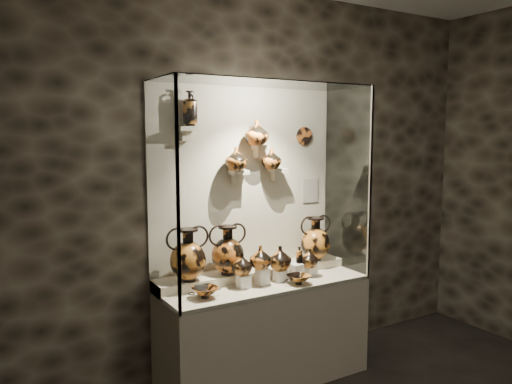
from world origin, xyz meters
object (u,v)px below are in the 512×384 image
ovoid_vase_c (271,159)px  kylix_right (299,278)px  jug_b (260,257)px  lekythos_tall (190,106)px  lekythos_small (299,254)px  ovoid_vase_a (236,159)px  jug_c (280,258)px  jug_e (309,258)px  amphora_left (188,254)px  amphora_mid (228,250)px  jug_a (242,264)px  kylix_left (205,291)px  amphora_right (315,238)px  ovoid_vase_b (257,133)px

ovoid_vase_c → kylix_right: bearing=-76.5°
jug_b → lekythos_tall: (-0.45, 0.28, 1.17)m
lekythos_small → ovoid_vase_a: size_ratio=0.82×
jug_c → jug_e: jug_c is taller
amphora_left → amphora_mid: 0.34m
jug_a → kylix_right: jug_a is taller
kylix_left → ovoid_vase_c: ovoid_vase_c is taller
amphora_left → jug_b: amphora_left is taller
jug_e → kylix_right: bearing=-143.0°
amphora_mid → kylix_left: (-0.32, -0.25, -0.22)m
lekythos_tall → ovoid_vase_a: 0.56m
ovoid_vase_a → jug_e: bearing=-5.9°
amphora_right → jug_a: 0.86m
kylix_left → lekythos_tall: lekythos_tall is taller
jug_e → lekythos_tall: size_ratio=0.52×
lekythos_small → kylix_left: (-0.89, -0.08, -0.15)m
jug_a → ovoid_vase_b: 1.07m
lekythos_small → ovoid_vase_b: size_ratio=0.75×
jug_b → lekythos_tall: size_ratio=0.61×
jug_b → kylix_left: jug_b is taller
amphora_left → ovoid_vase_c: size_ratio=2.34×
jug_c → ovoid_vase_b: size_ratio=0.95×
jug_b → amphora_left: bearing=161.7°
ovoid_vase_c → amphora_mid: bearing=-157.9°
amphora_right → ovoid_vase_c: ovoid_vase_c is taller
jug_b → lekythos_small: (0.38, 0.02, -0.02)m
ovoid_vase_a → amphora_mid: bearing=-129.6°
jug_a → jug_c: size_ratio=0.86×
ovoid_vase_c → kylix_left: bearing=-144.6°
jug_c → ovoid_vase_b: bearing=126.0°
amphora_mid → amphora_right: (0.87, 0.00, -0.00)m
jug_b → kylix_left: size_ratio=0.75×
jug_c → ovoid_vase_b: 1.03m
kylix_left → ovoid_vase_a: size_ratio=1.29×
ovoid_vase_b → amphora_right: bearing=9.3°
kylix_right → amphora_right: bearing=41.5°
amphora_mid → ovoid_vase_a: bearing=16.0°
amphora_right → jug_e: (-0.22, -0.20, -0.10)m
amphora_left → jug_b: (0.53, -0.18, -0.05)m
ovoid_vase_c → jug_a: bearing=-137.2°
amphora_right → jug_b: (-0.68, -0.19, -0.04)m
lekythos_tall → jug_c: bearing=1.5°
lekythos_tall → ovoid_vase_c: 0.83m
kylix_left → ovoid_vase_b: 1.33m
jug_c → kylix_left: 0.72m
amphora_right → jug_a: size_ratio=2.29×
amphora_mid → jug_b: 0.27m
jug_c → kylix_right: bearing=-49.4°
jug_c → ovoid_vase_a: bearing=154.7°
amphora_left → lekythos_tall: (0.08, 0.10, 1.12)m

